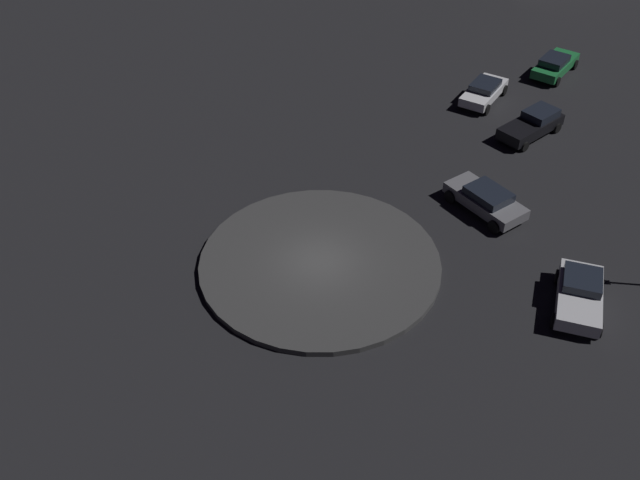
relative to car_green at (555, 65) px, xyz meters
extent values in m
plane|color=black|center=(-25.85, -0.16, -0.74)|extent=(120.51, 120.51, 0.00)
cylinder|color=#383838|center=(-25.85, -0.16, -0.59)|extent=(11.62, 11.62, 0.30)
cube|color=#1E7238|center=(0.10, 0.01, -0.11)|extent=(4.60, 1.98, 0.60)
cube|color=black|center=(-0.33, -0.02, 0.43)|extent=(2.15, 1.64, 0.48)
cylinder|color=black|center=(1.67, 0.96, -0.41)|extent=(0.67, 0.25, 0.66)
cylinder|color=black|center=(1.77, -0.78, -0.41)|extent=(0.67, 0.25, 0.66)
cylinder|color=black|center=(-1.57, 0.79, -0.41)|extent=(0.67, 0.25, 0.66)
cylinder|color=black|center=(-1.48, -0.95, -0.41)|extent=(0.67, 0.25, 0.66)
cube|color=silver|center=(-20.70, -10.91, -0.08)|extent=(4.54, 3.28, 0.66)
cube|color=black|center=(-20.20, -10.71, 0.47)|extent=(2.27, 2.20, 0.43)
cylinder|color=black|center=(-21.74, -12.34, -0.41)|extent=(0.70, 0.45, 0.66)
cylinder|color=black|center=(-22.43, -10.58, -0.41)|extent=(0.70, 0.45, 0.66)
cylinder|color=black|center=(-18.97, -11.24, -0.41)|extent=(0.70, 0.45, 0.66)
cylinder|color=black|center=(-19.67, -9.48, -0.41)|extent=(0.70, 0.45, 0.66)
cube|color=white|center=(-6.49, 1.91, -0.11)|extent=(4.44, 2.26, 0.57)
cube|color=black|center=(-6.42, 1.92, 0.38)|extent=(2.20, 1.77, 0.41)
cylinder|color=black|center=(-5.08, 2.96, -0.39)|extent=(0.71, 0.30, 0.69)
cylinder|color=black|center=(-4.86, 1.24, -0.39)|extent=(0.71, 0.30, 0.69)
cylinder|color=black|center=(-8.12, 2.58, -0.39)|extent=(0.71, 0.30, 0.69)
cylinder|color=black|center=(-7.90, 0.86, -0.39)|extent=(0.71, 0.30, 0.69)
cube|color=slate|center=(-16.97, -4.08, -0.09)|extent=(2.95, 4.76, 0.58)
cube|color=black|center=(-17.00, -4.21, 0.42)|extent=(2.17, 2.56, 0.44)
cylinder|color=black|center=(-16.46, -5.86, -0.38)|extent=(0.40, 0.75, 0.72)
cylinder|color=black|center=(-18.29, -5.37, -0.38)|extent=(0.40, 0.75, 0.72)
cylinder|color=black|center=(-15.65, -2.78, -0.38)|extent=(0.40, 0.75, 0.72)
cylinder|color=black|center=(-17.47, -2.30, -0.38)|extent=(0.40, 0.75, 0.72)
cube|color=black|center=(-8.55, -2.45, -0.10)|extent=(4.73, 2.48, 0.67)
cube|color=black|center=(-7.71, -2.60, 0.48)|extent=(2.22, 1.84, 0.48)
cylinder|color=black|center=(-10.30, -3.02, -0.44)|extent=(0.63, 0.32, 0.60)
cylinder|color=black|center=(-10.00, -1.31, -0.44)|extent=(0.63, 0.32, 0.60)
cylinder|color=black|center=(-7.11, -3.58, -0.44)|extent=(0.63, 0.32, 0.60)
cylinder|color=black|center=(-6.81, -1.88, -0.44)|extent=(0.63, 0.32, 0.60)
camera|label=1|loc=(-45.58, -16.42, 22.10)|focal=39.90mm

